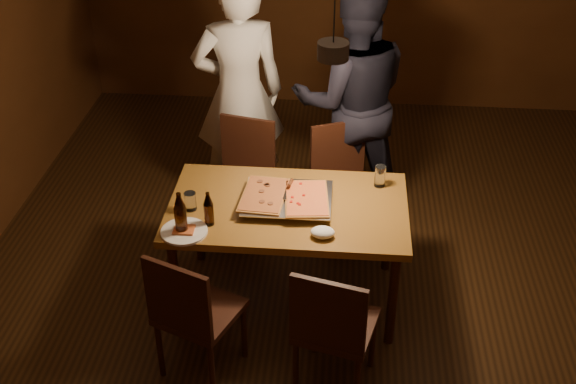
# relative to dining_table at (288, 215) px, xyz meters

# --- Properties ---
(room_shell) EXTENTS (6.00, 6.00, 6.00)m
(room_shell) POSITION_rel_dining_table_xyz_m (0.25, 0.09, 0.72)
(room_shell) COLOR #36200E
(room_shell) RESTS_ON ground
(dining_table) EXTENTS (1.50, 0.90, 0.75)m
(dining_table) POSITION_rel_dining_table_xyz_m (0.00, 0.00, 0.00)
(dining_table) COLOR olive
(dining_table) RESTS_ON floor
(chair_far_left) EXTENTS (0.50, 0.50, 0.49)m
(chair_far_left) POSITION_rel_dining_table_xyz_m (-0.40, 0.79, -0.14)
(chair_far_left) COLOR #38190F
(chair_far_left) RESTS_ON floor
(chair_far_right) EXTENTS (0.55, 0.55, 0.49)m
(chair_far_right) POSITION_rel_dining_table_xyz_m (0.33, 0.77, -0.14)
(chair_far_right) COLOR #38190F
(chair_far_right) RESTS_ON floor
(chair_near_left) EXTENTS (0.55, 0.55, 0.49)m
(chair_near_left) POSITION_rel_dining_table_xyz_m (-0.49, -0.75, -0.14)
(chair_near_left) COLOR #38190F
(chair_near_left) RESTS_ON floor
(chair_near_right) EXTENTS (0.51, 0.51, 0.49)m
(chair_near_right) POSITION_rel_dining_table_xyz_m (0.31, -0.80, -0.14)
(chair_near_right) COLOR #38190F
(chair_near_right) RESTS_ON floor
(pizza_tray) EXTENTS (0.57, 0.47, 0.05)m
(pizza_tray) POSITION_rel_dining_table_xyz_m (-0.00, 0.02, 0.10)
(pizza_tray) COLOR silver
(pizza_tray) RESTS_ON dining_table
(pizza_meat) EXTENTS (0.30, 0.44, 0.02)m
(pizza_meat) POSITION_rel_dining_table_xyz_m (-0.15, 0.02, 0.13)
(pizza_meat) COLOR maroon
(pizza_meat) RESTS_ON pizza_tray
(pizza_cheese) EXTENTS (0.31, 0.45, 0.02)m
(pizza_cheese) POSITION_rel_dining_table_xyz_m (0.12, 0.00, 0.13)
(pizza_cheese) COLOR gold
(pizza_cheese) RESTS_ON pizza_tray
(spatula) EXTENTS (0.11, 0.25, 0.04)m
(spatula) POSITION_rel_dining_table_xyz_m (-0.01, 0.02, 0.14)
(spatula) COLOR silver
(spatula) RESTS_ON pizza_tray
(beer_bottle_a) EXTENTS (0.07, 0.07, 0.28)m
(beer_bottle_a) POSITION_rel_dining_table_xyz_m (-0.60, -0.34, 0.21)
(beer_bottle_a) COLOR black
(beer_bottle_a) RESTS_ON dining_table
(beer_bottle_b) EXTENTS (0.06, 0.06, 0.22)m
(beer_bottle_b) POSITION_rel_dining_table_xyz_m (-0.45, -0.24, 0.19)
(beer_bottle_b) COLOR black
(beer_bottle_b) RESTS_ON dining_table
(water_glass_left) EXTENTS (0.07, 0.07, 0.12)m
(water_glass_left) POSITION_rel_dining_table_xyz_m (-0.60, -0.09, 0.13)
(water_glass_left) COLOR silver
(water_glass_left) RESTS_ON dining_table
(water_glass_right) EXTENTS (0.07, 0.07, 0.15)m
(water_glass_right) POSITION_rel_dining_table_xyz_m (0.58, 0.28, 0.15)
(water_glass_right) COLOR silver
(water_glass_right) RESTS_ON dining_table
(plate_slice) EXTENTS (0.28, 0.28, 0.03)m
(plate_slice) POSITION_rel_dining_table_xyz_m (-0.59, -0.34, 0.08)
(plate_slice) COLOR white
(plate_slice) RESTS_ON dining_table
(napkin) EXTENTS (0.15, 0.11, 0.06)m
(napkin) POSITION_rel_dining_table_xyz_m (0.23, -0.31, 0.10)
(napkin) COLOR white
(napkin) RESTS_ON dining_table
(diner_white) EXTENTS (0.79, 0.62, 1.90)m
(diner_white) POSITION_rel_dining_table_xyz_m (-0.47, 1.18, 0.27)
(diner_white) COLOR silver
(diner_white) RESTS_ON floor
(diner_dark) EXTENTS (1.00, 0.83, 1.87)m
(diner_dark) POSITION_rel_dining_table_xyz_m (0.38, 1.17, 0.26)
(diner_dark) COLOR black
(diner_dark) RESTS_ON floor
(pendant_lamp) EXTENTS (0.18, 0.18, 1.10)m
(pendant_lamp) POSITION_rel_dining_table_xyz_m (0.25, 0.09, 1.08)
(pendant_lamp) COLOR black
(pendant_lamp) RESTS_ON ceiling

